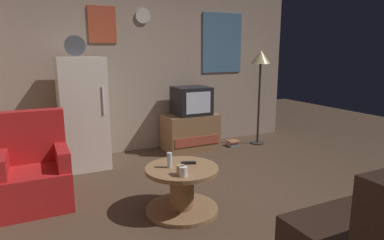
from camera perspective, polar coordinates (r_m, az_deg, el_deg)
ground_plane at (r=3.52m, az=6.04°, el=-14.83°), size 12.00×12.00×0.00m
wall_with_art at (r=5.40m, az=-7.53°, el=8.28°), size 5.20×0.12×2.50m
fridge at (r=4.73m, az=-18.23°, el=1.18°), size 0.60×0.62×1.77m
tv_stand at (r=5.37m, az=-0.31°, el=-2.09°), size 0.84×0.53×0.58m
crt_tv at (r=5.28m, az=-0.11°, el=3.33°), size 0.54×0.51×0.44m
standing_lamp at (r=5.70m, az=11.67°, el=9.32°), size 0.32×0.32×1.59m
coffee_table at (r=3.36m, az=-1.73°, el=-11.79°), size 0.72×0.72×0.46m
wine_glass at (r=3.25m, az=-3.87°, el=-6.88°), size 0.05×0.05×0.15m
mug_ceramic_white at (r=3.04m, az=-1.50°, el=-8.82°), size 0.08×0.08×0.09m
mug_ceramic_tan at (r=3.08m, az=-1.97°, el=-8.53°), size 0.08×0.08×0.09m
remote_control at (r=3.37m, az=-0.62°, el=-7.35°), size 0.16×0.10×0.02m
armchair at (r=3.84m, az=-25.47°, el=-8.18°), size 0.68×0.68×0.96m
book_stack at (r=5.68m, az=7.10°, el=-3.97°), size 0.21×0.17×0.09m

